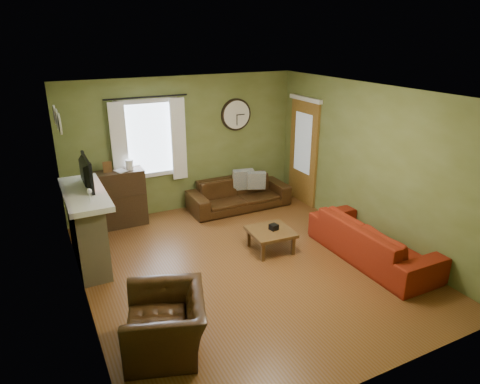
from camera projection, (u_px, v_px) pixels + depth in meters
name	position (u px, v px, depth m)	size (l,w,h in m)	color
floor	(246.00, 265.00, 6.54)	(4.60, 5.20, 0.00)	brown
ceiling	(247.00, 93.00, 5.62)	(4.60, 5.20, 0.00)	white
wall_left	(76.00, 215.00, 5.12)	(0.00, 5.20, 2.60)	olive
wall_right	(370.00, 164.00, 7.05)	(0.00, 5.20, 2.60)	olive
wall_back	(184.00, 145.00, 8.25)	(4.60, 0.00, 2.60)	olive
wall_front	(377.00, 272.00, 3.91)	(4.60, 0.00, 2.60)	olive
fireplace	(87.00, 231.00, 6.43)	(0.40, 1.40, 1.10)	tan
firebox	(102.00, 243.00, 6.59)	(0.04, 0.60, 0.55)	black
mantel	(84.00, 194.00, 6.23)	(0.58, 1.60, 0.08)	white
tv	(82.00, 177.00, 6.29)	(0.60, 0.08, 0.35)	black
tv_screen	(87.00, 172.00, 6.30)	(0.02, 0.62, 0.36)	#994C3F
medallion_left	(60.00, 124.00, 5.46)	(0.28, 0.28, 0.03)	white
medallion_mid	(57.00, 119.00, 5.75)	(0.28, 0.28, 0.03)	white
medallion_right	(55.00, 115.00, 6.04)	(0.28, 0.28, 0.03)	white
window_pane	(148.00, 139.00, 7.87)	(1.00, 0.02, 1.30)	silver
curtain_rod	(146.00, 97.00, 7.52)	(0.03, 0.03, 1.50)	black
curtain_left	(119.00, 146.00, 7.58)	(0.28, 0.04, 1.55)	white
curtain_right	(179.00, 139.00, 8.04)	(0.28, 0.04, 1.55)	white
wall_clock	(236.00, 115.00, 8.50)	(0.64, 0.06, 0.64)	white
door	(303.00, 153.00, 8.67)	(0.05, 0.90, 2.10)	brown
bookshelf	(120.00, 199.00, 7.72)	(0.88, 0.37, 1.04)	black
book	(117.00, 177.00, 7.48)	(0.17, 0.24, 0.02)	#54381A
sofa_brown	(239.00, 194.00, 8.59)	(2.02, 0.79, 0.59)	black
pillow_left	(243.00, 179.00, 8.63)	(0.42, 0.13, 0.42)	gray
pillow_right	(257.00, 180.00, 8.58)	(0.36, 0.11, 0.36)	gray
sofa_red	(372.00, 240.00, 6.63)	(2.18, 0.85, 0.64)	maroon
armchair	(166.00, 323.00, 4.74)	(1.00, 0.87, 0.65)	black
coffee_table	(270.00, 240.00, 6.94)	(0.67, 0.67, 0.36)	#54381A
tissue_box	(274.00, 227.00, 6.88)	(0.12, 0.12, 0.09)	black
wine_glass_a	(90.00, 196.00, 5.75)	(0.07, 0.07, 0.20)	white
wine_glass_b	(89.00, 195.00, 5.81)	(0.06, 0.06, 0.18)	white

